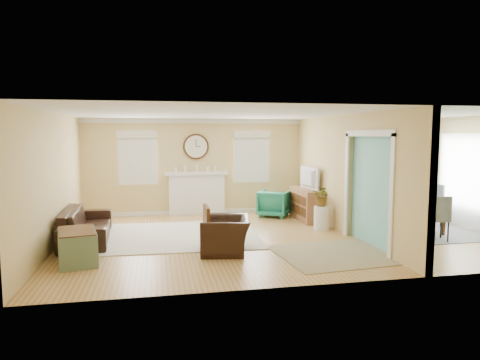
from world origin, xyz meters
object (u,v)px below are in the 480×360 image
object	(u,v)px
credenza	(306,204)
eames_chair	(225,235)
sofa	(86,225)
dining_table	(407,214)
green_chair	(274,203)

from	to	relation	value
credenza	eames_chair	bearing A→B (deg)	-133.87
sofa	eames_chair	size ratio (longest dim) A/B	2.26
sofa	credenza	world-z (taller)	credenza
eames_chair	credenza	distance (m)	3.63
sofa	dining_table	bearing A→B (deg)	-94.63
sofa	green_chair	size ratio (longest dim) A/B	2.96
green_chair	credenza	bearing A→B (deg)	170.72
sofa	green_chair	bearing A→B (deg)	-71.47
dining_table	green_chair	bearing A→B (deg)	56.53
sofa	green_chair	xyz separation A→B (m)	(4.49, 1.79, 0.02)
sofa	dining_table	world-z (taller)	sofa
dining_table	eames_chair	bearing A→B (deg)	108.51
eames_chair	green_chair	distance (m)	3.69
credenza	dining_table	world-z (taller)	credenza
eames_chair	green_chair	xyz separation A→B (m)	(1.82, 3.21, 0.02)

